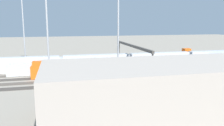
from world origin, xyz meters
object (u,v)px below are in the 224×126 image
Objects in this scene: train_on_track_4 at (48,71)px; train_on_track_3 at (149,63)px; maintenance_shed at (194,88)px; train_on_track_2 at (96,62)px; light_mast_1 at (118,20)px; light_mast_0 at (23,16)px; light_mast_3 at (47,23)px; train_on_track_1 at (90,61)px; signal_gantry at (132,48)px; train_on_track_0 at (192,55)px.

train_on_track_3 is at bearing -171.68° from train_on_track_4.
maintenance_shed is (7.76, 39.21, 2.69)m from train_on_track_3.
light_mast_1 is (-1.84, 22.65, 14.31)m from train_on_track_2.
train_on_track_4 is 0.34× the size of light_mast_0.
light_mast_1 is at bearing 177.93° from light_mast_3.
light_mast_1 is at bearing 96.66° from train_on_track_1.
train_on_track_3 is at bearing 180.00° from signal_gantry.
light_mast_0 reaches higher than train_on_track_3.
signal_gantry is at bearing -118.99° from light_mast_1.
light_mast_0 reaches higher than train_on_track_4.
light_mast_0 is (8.78, -22.57, 16.55)m from train_on_track_4.
train_on_track_3 is 9.06× the size of train_on_track_0.
train_on_track_1 is at bearing 162.26° from light_mast_0.
train_on_track_1 is 4.03× the size of light_mast_0.
light_mast_1 is at bearing 94.64° from train_on_track_2.
train_on_track_4 is at bearing 45.22° from train_on_track_1.
train_on_track_3 is 34.56m from train_on_track_4.
train_on_track_0 is 36.18m from signal_gantry.
train_on_track_1 is 1.32× the size of train_on_track_3.
light_mast_0 reaches higher than light_mast_1.
light_mast_3 is (59.49, 32.03, 13.93)m from train_on_track_0.
train_on_track_1 is 17.36m from signal_gantry.
train_on_track_0 is at bearing -142.30° from light_mast_1.
train_on_track_4 is at bearing 31.56° from train_on_track_2.
signal_gantry is 39.34m from maintenance_shed.
light_mast_0 is 0.57× the size of maintenance_shed.
light_mast_1 is at bearing -68.89° from maintenance_shed.
light_mast_1 is (16.08, 17.65, 14.84)m from train_on_track_3.
light_mast_0 reaches higher than signal_gantry.
maintenance_shed is (-10.16, 44.21, 2.16)m from train_on_track_2.
train_on_track_0 is (-26.17, -15.00, 0.07)m from train_on_track_3.
signal_gantry is at bearing 156.72° from train_on_track_2.
train_on_track_4 is 0.29× the size of signal_gantry.
train_on_track_0 is 71.14m from light_mast_0.
light_mast_3 reaches higher than train_on_track_1.
train_on_track_0 is 55.40m from light_mast_1.
light_mast_1 reaches higher than train_on_track_0.
light_mast_3 is (14.01, 27.03, 14.09)m from train_on_track_1.
light_mast_0 is at bearing -2.13° from train_on_track_0.
maintenance_shed is at bearing 102.94° from train_on_track_2.
train_on_track_0 is (-60.36, -20.00, 0.00)m from train_on_track_4.
maintenance_shed is at bearing 87.87° from signal_gantry.
light_mast_3 reaches higher than maintenance_shed.
signal_gantry is at bearing -147.78° from light_mast_3.
train_on_track_4 is 43.31m from maintenance_shed.
train_on_track_4 is 29.33m from light_mast_0.
signal_gantry reaches higher than train_on_track_4.
maintenance_shed is at bearing 139.06° from light_mast_3.
light_mast_1 is (-26.90, 35.22, -1.78)m from light_mast_0.
signal_gantry is (-9.78, -17.65, -9.28)m from light_mast_1.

